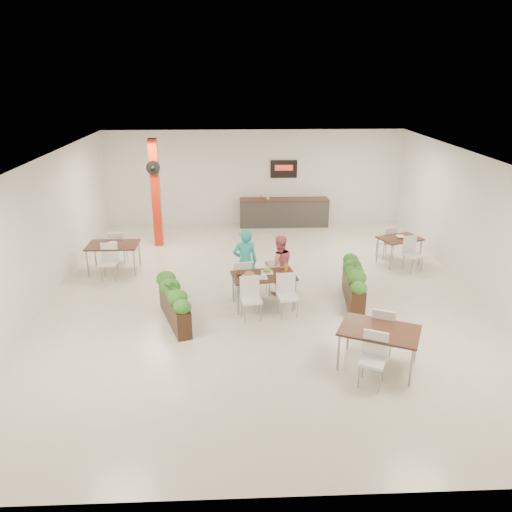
{
  "coord_description": "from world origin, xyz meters",
  "views": [
    {
      "loc": [
        -0.67,
        -10.77,
        5.0
      ],
      "look_at": [
        -0.21,
        -0.28,
        1.1
      ],
      "focal_mm": 35.0,
      "sensor_mm": 36.0,
      "label": 1
    }
  ],
  "objects": [
    {
      "name": "red_column",
      "position": [
        -3.0,
        3.79,
        1.64
      ],
      "size": [
        0.4,
        0.41,
        3.2
      ],
      "color": "red",
      "rests_on": "ground"
    },
    {
      "name": "side_table_c",
      "position": [
        1.83,
        -3.13,
        0.64
      ],
      "size": [
        1.61,
        1.65,
        0.92
      ],
      "rotation": [
        0.0,
        0.0,
        -0.44
      ],
      "color": "black",
      "rests_on": "ground"
    },
    {
      "name": "room_shell",
      "position": [
        0.0,
        0.0,
        2.01
      ],
      "size": [
        10.1,
        12.1,
        3.22
      ],
      "color": "white",
      "rests_on": "ground"
    },
    {
      "name": "diner_man",
      "position": [
        -0.45,
        0.09,
        0.81
      ],
      "size": [
        0.64,
        0.47,
        1.62
      ],
      "primitive_type": "imported",
      "rotation": [
        0.0,
        0.0,
        3.3
      ],
      "color": "teal",
      "rests_on": "ground"
    },
    {
      "name": "ground",
      "position": [
        0.0,
        0.0,
        0.0
      ],
      "size": [
        12.0,
        12.0,
        0.0
      ],
      "primitive_type": "plane",
      "color": "beige",
      "rests_on": "ground"
    },
    {
      "name": "service_counter",
      "position": [
        1.0,
        5.65,
        0.49
      ],
      "size": [
        3.0,
        0.64,
        2.2
      ],
      "color": "#312E2C",
      "rests_on": "ground"
    },
    {
      "name": "planter_left",
      "position": [
        -1.97,
        -1.25,
        0.5
      ],
      "size": [
        0.88,
        1.77,
        0.96
      ],
      "rotation": [
        0.0,
        0.0,
        1.91
      ],
      "color": "black",
      "rests_on": "ground"
    },
    {
      "name": "side_table_a",
      "position": [
        -3.88,
        1.71,
        0.64
      ],
      "size": [
        1.32,
        1.62,
        0.92
      ],
      "rotation": [
        0.0,
        0.0,
        0.01
      ],
      "color": "black",
      "rests_on": "ground"
    },
    {
      "name": "diner_woman",
      "position": [
        0.35,
        0.09,
        0.73
      ],
      "size": [
        0.78,
        0.65,
        1.45
      ],
      "primitive_type": "imported",
      "rotation": [
        0.0,
        0.0,
        3.3
      ],
      "color": "#F66D73",
      "rests_on": "ground"
    },
    {
      "name": "planter_right",
      "position": [
        2.01,
        -0.44,
        0.5
      ],
      "size": [
        0.57,
        1.96,
        1.03
      ],
      "rotation": [
        0.0,
        0.0,
        1.46
      ],
      "color": "black",
      "rests_on": "ground"
    },
    {
      "name": "main_table",
      "position": [
        -0.06,
        -0.56,
        0.64
      ],
      "size": [
        1.51,
        1.79,
        0.92
      ],
      "rotation": [
        0.0,
        0.0,
        0.15
      ],
      "color": "black",
      "rests_on": "ground"
    },
    {
      "name": "side_table_b",
      "position": [
        3.8,
        1.91,
        0.62
      ],
      "size": [
        1.28,
        1.67,
        0.92
      ],
      "rotation": [
        0.0,
        0.0,
        0.35
      ],
      "color": "black",
      "rests_on": "ground"
    }
  ]
}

